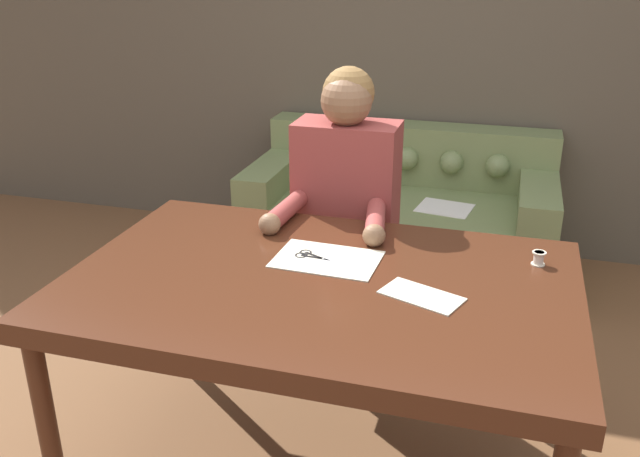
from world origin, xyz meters
name	(u,v)px	position (x,y,z in m)	size (l,w,h in m)	color
wall_back	(430,29)	(0.00, 2.24, 1.30)	(8.00, 0.06, 2.60)	brown
dining_table	(320,297)	(-0.01, 0.05, 0.71)	(1.57, 1.02, 0.77)	#472314
couch	(400,219)	(-0.05, 1.81, 0.29)	(1.66, 0.85, 0.78)	olive
person	(345,227)	(-0.10, 0.73, 0.66)	(0.46, 0.58, 1.31)	#33281E
pattern_paper_main	(327,259)	(-0.03, 0.18, 0.77)	(0.35, 0.25, 0.00)	beige
pattern_paper_offcut	(422,296)	(0.31, 0.01, 0.77)	(0.26, 0.20, 0.00)	beige
scissors	(315,257)	(-0.07, 0.18, 0.77)	(0.22, 0.11, 0.01)	silver
thread_spool	(539,258)	(0.64, 0.34, 0.79)	(0.04, 0.04, 0.05)	beige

